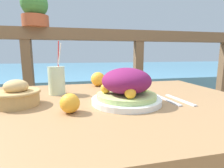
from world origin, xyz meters
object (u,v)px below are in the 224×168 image
Objects in this scene: bread_basket at (17,95)px; potted_plant at (35,9)px; drink_glass at (57,80)px; salad_plate at (126,88)px.

potted_plant is at bearing 94.04° from bread_basket.
bread_basket is at bearing -128.79° from drink_glass.
bread_basket is 0.63× the size of potted_plant.
salad_plate is 1.63× the size of bread_basket.
drink_glass is 0.21m from bread_basket.
potted_plant is at bearing 119.15° from salad_plate.
potted_plant reaches higher than bread_basket.
salad_plate is at bearing -37.97° from drink_glass.
drink_glass is at bearing -73.24° from potted_plant.
salad_plate is 1.05m from potted_plant.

